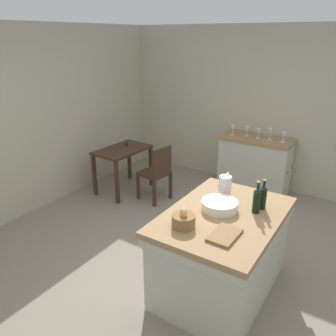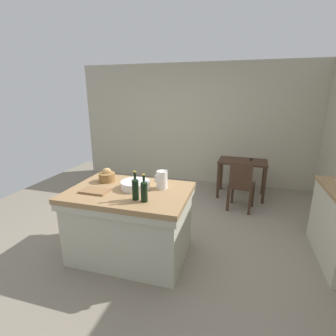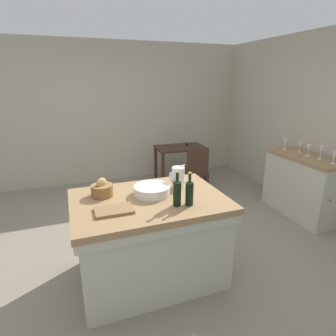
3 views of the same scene
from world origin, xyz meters
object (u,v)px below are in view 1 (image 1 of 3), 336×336
cutting_board (225,235)px  island_table (222,249)px  wine_glass_far_right (233,128)px  side_cabinet (254,164)px  wooden_chair (157,172)px  pitcher (225,186)px  wash_bowl (220,205)px  bread_basket (184,220)px  wine_glass_right (247,129)px  wine_glass_left (270,132)px  wine_glass_far_left (284,135)px  writing_desk (123,156)px  wine_glass_middle (258,132)px  wine_bottle_dark (263,197)px  wine_bottle_amber (257,200)px

cutting_board → island_table: bearing=24.7°
wine_glass_far_right → island_table: bearing=-158.7°
side_cabinet → wooden_chair: 1.64m
pitcher → wash_bowl: 0.32m
bread_basket → wine_glass_right: size_ratio=1.27×
pitcher → wine_glass_left: bearing=5.2°
cutting_board → wine_glass_far_left: (2.85, 0.31, 0.13)m
writing_desk → wine_glass_right: size_ratio=5.66×
pitcher → wine_glass_middle: 2.16m
wine_glass_far_left → wine_glass_middle: bearing=91.2°
cutting_board → wine_bottle_dark: bearing=-8.6°
wooden_chair → pitcher: pitcher is taller
wine_glass_left → wine_glass_right: (0.02, 0.38, -0.02)m
side_cabinet → wash_bowl: 2.52m
cutting_board → wine_glass_far_right: (2.80, 1.12, 0.14)m
wooden_chair → writing_desk: bearing=89.4°
bread_basket → cutting_board: bearing=-82.5°
writing_desk → wooden_chair: (-0.01, -0.67, -0.13)m
wine_bottle_dark → wine_glass_left: wine_bottle_dark is taller
writing_desk → wine_glass_left: size_ratio=4.96×
side_cabinet → wine_glass_left: wine_glass_left is taller
wooden_chair → cutting_board: (-1.65, -1.84, 0.40)m
bread_basket → wine_glass_far_right: (2.85, 0.75, 0.09)m
wine_glass_right → wine_glass_far_left: bearing=-93.0°
island_table → wine_glass_right: bearing=16.3°
wine_glass_right → writing_desk: bearing=127.2°
side_cabinet → wine_glass_right: (0.04, 0.19, 0.56)m
wash_bowl → wine_glass_left: (2.45, 0.28, 0.12)m
wine_bottle_amber → pitcher: bearing=66.7°
wash_bowl → wine_bottle_amber: size_ratio=1.10×
pitcher → wine_glass_middle: (2.13, 0.38, 0.03)m
cutting_board → pitcher: bearing=24.3°
island_table → wine_glass_left: size_ratio=7.64×
wine_bottle_amber → wine_glass_middle: (2.30, 0.78, 0.01)m
island_table → wooden_chair: bearing=52.2°
wash_bowl → wine_glass_left: bearing=6.6°
wine_bottle_amber → wine_glass_far_left: wine_bottle_amber is taller
wine_glass_far_left → cutting_board: bearing=-173.8°
cutting_board → bread_basket: bearing=97.5°
side_cabinet → writing_desk: (-1.18, 1.80, 0.16)m
side_cabinet → wash_bowl: size_ratio=3.25×
bread_basket → cutting_board: bread_basket is taller
wine_glass_left → wash_bowl: bearing=-173.4°
side_cabinet → bread_basket: bearing=-173.2°
wine_bottle_amber → writing_desk: bearing=66.6°
wooden_chair → wash_bowl: 2.07m
bread_basket → wine_glass_middle: 2.91m
cutting_board → wine_glass_far_left: 2.87m
wooden_chair → wine_glass_far_right: bearing=-32.0°
island_table → bread_basket: bread_basket is taller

